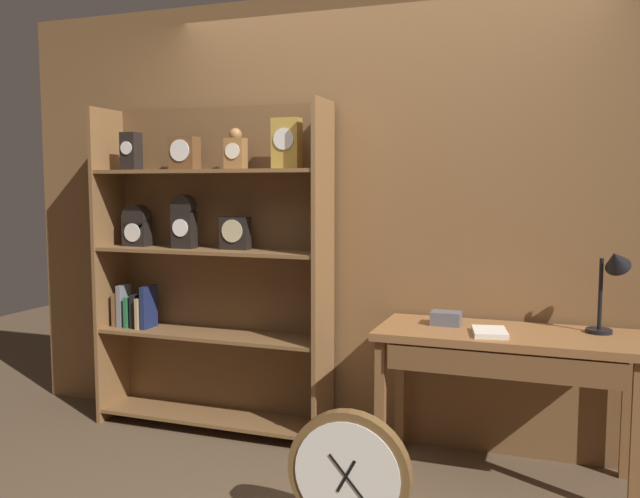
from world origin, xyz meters
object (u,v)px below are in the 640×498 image
Objects in this scene: bookshelf at (208,264)px; workbench at (505,352)px; round_clock_large at (349,476)px; open_repair_manual at (490,332)px; desk_lamp at (612,275)px; toolbox_small at (446,318)px.

bookshelf is 1.82m from workbench.
workbench is 1.06m from round_clock_large.
bookshelf is at bearing 160.65° from open_repair_manual.
bookshelf is 2.26m from desk_lamp.
round_clock_large is at bearing -105.38° from toolbox_small.
toolbox_small is 1.07m from round_clock_large.
toolbox_small is (1.47, -0.10, -0.22)m from bookshelf.
bookshelf is 3.46× the size of round_clock_large.
round_clock_large is at bearing -138.04° from desk_lamp.
desk_lamp is 0.65m from open_repair_manual.
open_repair_manual is (0.24, -0.16, -0.02)m from toolbox_small.
toolbox_small is at bearing -3.74° from bookshelf.
toolbox_small is 0.69× the size of open_repair_manual.
bookshelf reaches higher than workbench.
workbench is at bearing -167.10° from desk_lamp.
desk_lamp is at bearing 2.06° from toolbox_small.
workbench is at bearing 55.88° from round_clock_large.
round_clock_large is (-0.49, -0.75, -0.49)m from open_repair_manual.
toolbox_small is at bearing 135.91° from open_repair_manual.
toolbox_small reaches higher than workbench.
workbench is 2.83× the size of desk_lamp.
desk_lamp is (0.48, 0.11, 0.40)m from workbench.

